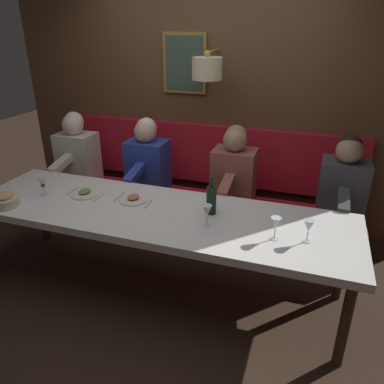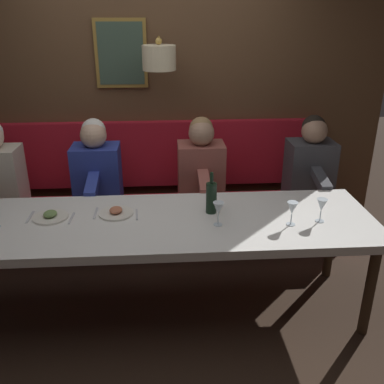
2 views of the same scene
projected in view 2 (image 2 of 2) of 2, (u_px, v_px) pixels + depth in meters
ground_plane at (155, 308)px, 3.22m from camera, size 12.00×12.00×0.00m
dining_table at (152, 228)px, 2.95m from camera, size 0.90×3.08×0.74m
banquette_bench at (155, 227)px, 3.95m from camera, size 0.52×3.28×0.45m
back_wall_panel at (152, 91)px, 4.03m from camera, size 0.59×4.48×2.90m
diner_nearest at (310, 163)px, 3.80m from camera, size 0.60×0.40×0.79m
diner_near at (201, 166)px, 3.74m from camera, size 0.60×0.40×0.79m
diner_middle at (97, 168)px, 3.68m from camera, size 0.60×0.40×0.79m
place_setting_0 at (116, 212)px, 3.01m from camera, size 0.24×0.31×0.05m
place_setting_1 at (50, 216)px, 2.95m from camera, size 0.24×0.31×0.05m
wine_glass_1 at (218, 209)px, 2.82m from camera, size 0.07×0.07×0.16m
wine_glass_2 at (322, 206)px, 2.87m from camera, size 0.07×0.07×0.16m
wine_glass_3 at (292, 209)px, 2.83m from camera, size 0.07×0.07×0.16m
wine_bottle at (211, 197)px, 3.00m from camera, size 0.08×0.08×0.30m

